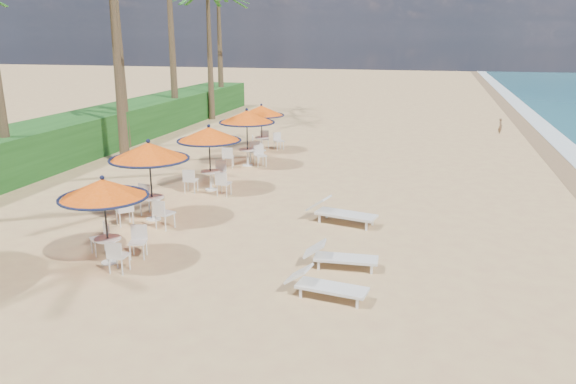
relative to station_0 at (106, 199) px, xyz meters
name	(u,v)px	position (x,y,z in m)	size (l,w,h in m)	color
ground	(303,279)	(4.87, 0.25, -1.65)	(160.00, 160.00, 0.00)	tan
scrub_hedge	(77,136)	(-8.63, 11.25, -0.75)	(3.00, 40.00, 1.80)	#194716
station_0	(106,199)	(0.00, 0.00, 0.00)	(2.17, 2.17, 2.26)	black
station_1	(148,161)	(-0.62, 3.30, 0.19)	(2.41, 2.41, 2.52)	black
station_2	(209,142)	(-0.14, 6.97, 0.12)	(2.33, 2.33, 2.43)	black
station_3	(247,124)	(-0.10, 11.07, 0.18)	(2.40, 2.40, 2.50)	black
station_4	(262,116)	(-0.42, 14.35, 0.04)	(2.21, 2.21, 2.31)	black
lounger_near	(324,284)	(5.53, -0.56, -1.35)	(1.86, 0.81, 0.64)	silver
lounger_mid	(338,256)	(5.56, 1.11, -1.35)	(1.83, 0.67, 0.65)	silver
lounger_far	(339,212)	(5.02, 4.46, -1.30)	(2.22, 1.13, 0.76)	silver
palm_6	(208,0)	(-6.86, 23.71, 5.98)	(5.00, 5.00, 8.39)	brown
person	(500,126)	(11.34, 22.38, -1.18)	(0.35, 0.23, 0.95)	brown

